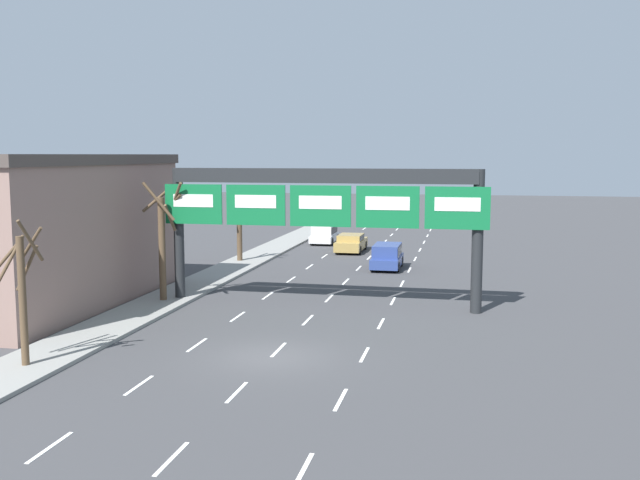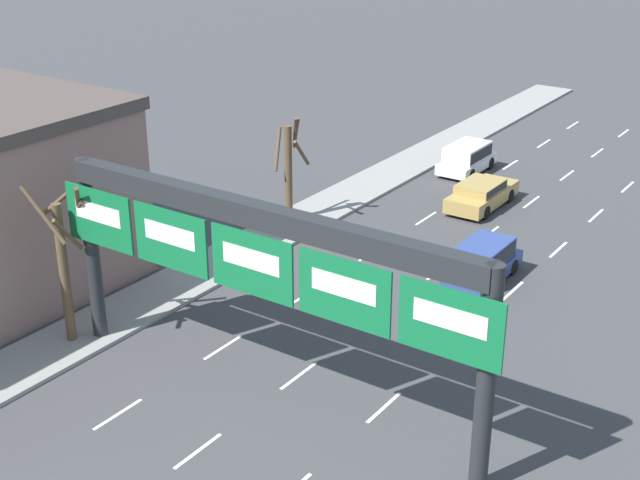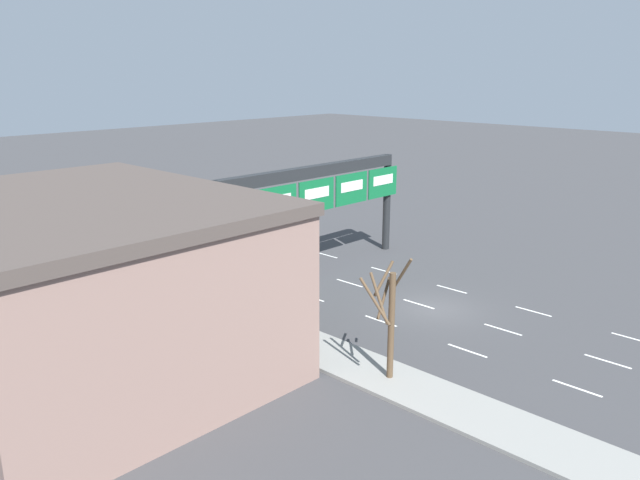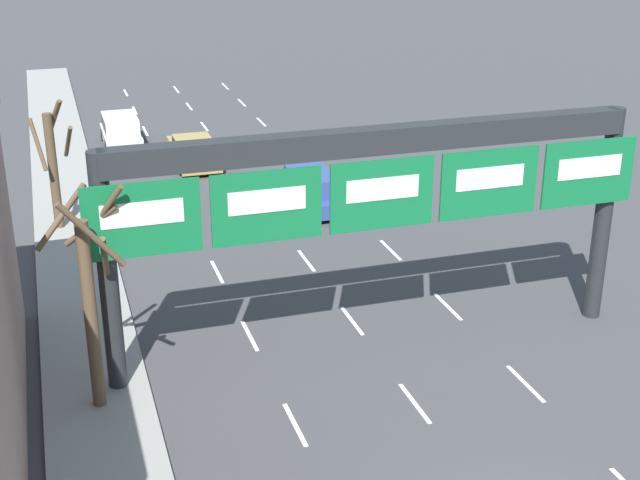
{
  "view_description": "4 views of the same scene",
  "coord_description": "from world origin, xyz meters",
  "px_view_note": "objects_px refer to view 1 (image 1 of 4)",
  "views": [
    {
      "loc": [
        6.97,
        -24.53,
        7.38
      ],
      "look_at": [
        0.21,
        7.66,
        3.44
      ],
      "focal_mm": 40.0,
      "sensor_mm": 36.0,
      "label": 1
    },
    {
      "loc": [
        15.07,
        -9.59,
        15.77
      ],
      "look_at": [
        -1.6,
        14.56,
        3.29
      ],
      "focal_mm": 50.0,
      "sensor_mm": 36.0,
      "label": 2
    },
    {
      "loc": [
        -26.64,
        -17.16,
        12.3
      ],
      "look_at": [
        -2.02,
        6.51,
        2.97
      ],
      "focal_mm": 35.0,
      "sensor_mm": 36.0,
      "label": 3
    },
    {
      "loc": [
        -8.48,
        -12.53,
        12.85
      ],
      "look_at": [
        -0.75,
        11.97,
        2.46
      ],
      "focal_mm": 50.0,
      "sensor_mm": 36.0,
      "label": 4
    }
  ],
  "objects_px": {
    "sign_gantry": "(321,200)",
    "traffic_light_near_gantry": "(473,237)",
    "tree_bare_closest": "(240,222)",
    "tree_bare_third": "(163,236)",
    "suv_blue": "(387,255)",
    "suv_white": "(325,233)",
    "tree_bare_second": "(21,288)",
    "car_gold": "(351,242)"
  },
  "relations": [
    {
      "from": "suv_blue",
      "to": "traffic_light_near_gantry",
      "type": "bearing_deg",
      "value": -66.1
    },
    {
      "from": "suv_blue",
      "to": "car_gold",
      "type": "height_order",
      "value": "suv_blue"
    },
    {
      "from": "sign_gantry",
      "to": "tree_bare_third",
      "type": "distance_m",
      "value": 8.15
    },
    {
      "from": "traffic_light_near_gantry",
      "to": "tree_bare_closest",
      "type": "height_order",
      "value": "tree_bare_closest"
    },
    {
      "from": "suv_white",
      "to": "tree_bare_second",
      "type": "distance_m",
      "value": 36.74
    },
    {
      "from": "tree_bare_closest",
      "to": "tree_bare_third",
      "type": "bearing_deg",
      "value": -87.98
    },
    {
      "from": "suv_blue",
      "to": "suv_white",
      "type": "height_order",
      "value": "suv_blue"
    },
    {
      "from": "traffic_light_near_gantry",
      "to": "tree_bare_second",
      "type": "height_order",
      "value": "tree_bare_second"
    },
    {
      "from": "suv_white",
      "to": "tree_bare_closest",
      "type": "bearing_deg",
      "value": -107.11
    },
    {
      "from": "suv_white",
      "to": "suv_blue",
      "type": "bearing_deg",
      "value": -61.49
    },
    {
      "from": "sign_gantry",
      "to": "suv_blue",
      "type": "height_order",
      "value": "sign_gantry"
    },
    {
      "from": "suv_blue",
      "to": "tree_bare_third",
      "type": "height_order",
      "value": "tree_bare_third"
    },
    {
      "from": "sign_gantry",
      "to": "tree_bare_closest",
      "type": "xyz_separation_m",
      "value": [
        -8.38,
        12.87,
        -2.42
      ]
    },
    {
      "from": "sign_gantry",
      "to": "tree_bare_third",
      "type": "xyz_separation_m",
      "value": [
        -7.9,
        -0.71,
        -1.87
      ]
    },
    {
      "from": "traffic_light_near_gantry",
      "to": "tree_bare_closest",
      "type": "xyz_separation_m",
      "value": [
        -15.57,
        12.76,
        -0.8
      ]
    },
    {
      "from": "suv_blue",
      "to": "tree_bare_closest",
      "type": "relative_size",
      "value": 0.82
    },
    {
      "from": "sign_gantry",
      "to": "traffic_light_near_gantry",
      "type": "relative_size",
      "value": 3.13
    },
    {
      "from": "car_gold",
      "to": "tree_bare_third",
      "type": "distance_m",
      "value": 21.64
    },
    {
      "from": "suv_blue",
      "to": "suv_white",
      "type": "xyz_separation_m",
      "value": [
        -6.64,
        12.22,
        -0.02
      ]
    },
    {
      "from": "tree_bare_closest",
      "to": "tree_bare_third",
      "type": "xyz_separation_m",
      "value": [
        0.48,
        -13.58,
        0.55
      ]
    },
    {
      "from": "suv_white",
      "to": "tree_bare_second",
      "type": "height_order",
      "value": "tree_bare_second"
    },
    {
      "from": "suv_blue",
      "to": "tree_bare_closest",
      "type": "bearing_deg",
      "value": 176.34
    },
    {
      "from": "suv_blue",
      "to": "suv_white",
      "type": "relative_size",
      "value": 1.01
    },
    {
      "from": "car_gold",
      "to": "tree_bare_third",
      "type": "relative_size",
      "value": 0.8
    },
    {
      "from": "suv_blue",
      "to": "car_gold",
      "type": "xyz_separation_m",
      "value": [
        -3.64,
        7.67,
        -0.17
      ]
    },
    {
      "from": "suv_white",
      "to": "tree_bare_closest",
      "type": "distance_m",
      "value": 12.26
    },
    {
      "from": "traffic_light_near_gantry",
      "to": "tree_bare_third",
      "type": "distance_m",
      "value": 15.11
    },
    {
      "from": "suv_white",
      "to": "car_gold",
      "type": "bearing_deg",
      "value": -56.62
    },
    {
      "from": "tree_bare_closest",
      "to": "tree_bare_third",
      "type": "distance_m",
      "value": 13.6
    },
    {
      "from": "traffic_light_near_gantry",
      "to": "tree_bare_second",
      "type": "xyz_separation_m",
      "value": [
        -15.21,
        -12.21,
        -0.76
      ]
    },
    {
      "from": "suv_white",
      "to": "traffic_light_near_gantry",
      "type": "relative_size",
      "value": 0.8
    },
    {
      "from": "suv_white",
      "to": "car_gold",
      "type": "height_order",
      "value": "suv_white"
    },
    {
      "from": "sign_gantry",
      "to": "car_gold",
      "type": "distance_m",
      "value": 20.47
    },
    {
      "from": "tree_bare_closest",
      "to": "tree_bare_third",
      "type": "relative_size",
      "value": 0.85
    },
    {
      "from": "car_gold",
      "to": "traffic_light_near_gantry",
      "type": "distance_m",
      "value": 21.92
    },
    {
      "from": "tree_bare_second",
      "to": "car_gold",
      "type": "bearing_deg",
      "value": 79.02
    },
    {
      "from": "suv_blue",
      "to": "tree_bare_closest",
      "type": "xyz_separation_m",
      "value": [
        -10.2,
        0.65,
        1.9
      ]
    },
    {
      "from": "sign_gantry",
      "to": "tree_bare_second",
      "type": "distance_m",
      "value": 14.71
    },
    {
      "from": "traffic_light_near_gantry",
      "to": "tree_bare_second",
      "type": "bearing_deg",
      "value": -141.24
    },
    {
      "from": "sign_gantry",
      "to": "car_gold",
      "type": "bearing_deg",
      "value": 95.22
    },
    {
      "from": "suv_blue",
      "to": "tree_bare_second",
      "type": "xyz_separation_m",
      "value": [
        -9.85,
        -24.32,
        1.94
      ]
    },
    {
      "from": "car_gold",
      "to": "tree_bare_closest",
      "type": "height_order",
      "value": "tree_bare_closest"
    }
  ]
}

